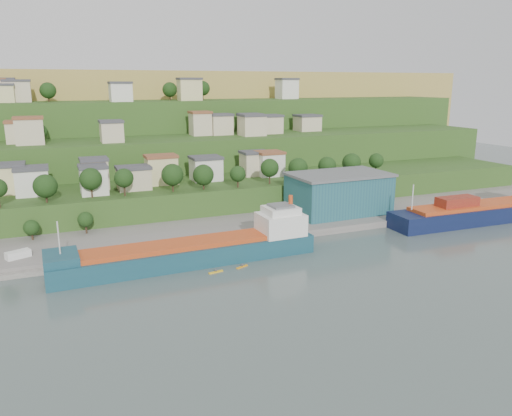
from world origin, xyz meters
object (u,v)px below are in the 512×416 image
cargo_ship_near (196,252)px  warehouse (339,193)px  cargo_ship_far (488,212)px  caravan (18,256)px  kayak_orange (242,266)px

cargo_ship_near → warehouse: bearing=21.1°
cargo_ship_far → caravan: size_ratio=11.75×
warehouse → cargo_ship_far: bearing=-26.6°
cargo_ship_near → warehouse: warehouse is taller
cargo_ship_near → kayak_orange: 11.80m
caravan → kayak_orange: 53.21m
cargo_ship_far → kayak_orange: (-86.84, -8.82, -2.51)m
warehouse → kayak_orange: size_ratio=9.69×
caravan → kayak_orange: size_ratio=1.69×
cargo_ship_near → cargo_ship_far: bearing=-0.3°
cargo_ship_near → caravan: 42.07m
warehouse → kayak_orange: 53.60m
kayak_orange → cargo_ship_near: bearing=120.5°
caravan → kayak_orange: (48.68, -21.35, -2.24)m
kayak_orange → caravan: bearing=135.0°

